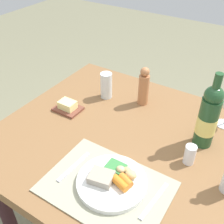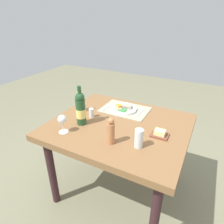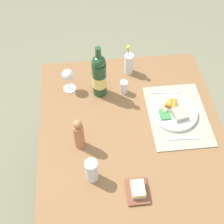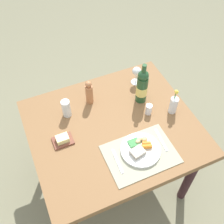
% 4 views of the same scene
% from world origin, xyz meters
% --- Properties ---
extents(ground_plane, '(8.00, 8.00, 0.00)m').
position_xyz_m(ground_plane, '(0.00, 0.00, 0.00)').
color(ground_plane, '#79775B').
extents(dining_table, '(1.12, 0.97, 0.77)m').
position_xyz_m(dining_table, '(0.00, 0.00, 0.67)').
color(dining_table, brown).
rests_on(dining_table, ground_plane).
extents(placemat, '(0.44, 0.32, 0.01)m').
position_xyz_m(placemat, '(0.07, -0.26, 0.77)').
color(placemat, '#A2A186').
rests_on(placemat, dining_table).
extents(dinner_plate, '(0.25, 0.25, 0.05)m').
position_xyz_m(dinner_plate, '(0.08, -0.24, 0.79)').
color(dinner_plate, white).
rests_on(dinner_plate, placemat).
extents(fork, '(0.03, 0.17, 0.00)m').
position_xyz_m(fork, '(-0.09, -0.26, 0.77)').
color(fork, silver).
rests_on(fork, placemat).
extents(knife, '(0.03, 0.18, 0.00)m').
position_xyz_m(knife, '(0.24, -0.23, 0.77)').
color(knife, silver).
rests_on(knife, placemat).
extents(pepper_mill, '(0.05, 0.05, 0.20)m').
position_xyz_m(pepper_mill, '(-0.07, 0.27, 0.86)').
color(pepper_mill, '#B67347').
rests_on(pepper_mill, dining_table).
extents(salt_shaker, '(0.04, 0.04, 0.08)m').
position_xyz_m(salt_shaker, '(0.27, 0.01, 0.81)').
color(salt_shaker, white).
rests_on(salt_shaker, dining_table).
extents(flower_vase, '(0.06, 0.06, 0.21)m').
position_xyz_m(flower_vase, '(0.43, -0.04, 0.84)').
color(flower_vase, silver).
rests_on(flower_vase, dining_table).
extents(water_tumbler, '(0.06, 0.06, 0.14)m').
position_xyz_m(water_tumbler, '(-0.25, 0.22, 0.83)').
color(water_tumbler, silver).
rests_on(water_tumbler, dining_table).
extents(butter_dish, '(0.13, 0.10, 0.05)m').
position_xyz_m(butter_dish, '(-0.35, 0.02, 0.78)').
color(butter_dish, brown).
rests_on(butter_dish, dining_table).
extents(wine_glass, '(0.07, 0.07, 0.15)m').
position_xyz_m(wine_glass, '(0.33, 0.32, 0.87)').
color(wine_glass, white).
rests_on(wine_glass, dining_table).
extents(wine_bottle, '(0.08, 0.08, 0.33)m').
position_xyz_m(wine_bottle, '(0.28, 0.14, 0.90)').
color(wine_bottle, '#214927').
rests_on(wine_bottle, dining_table).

